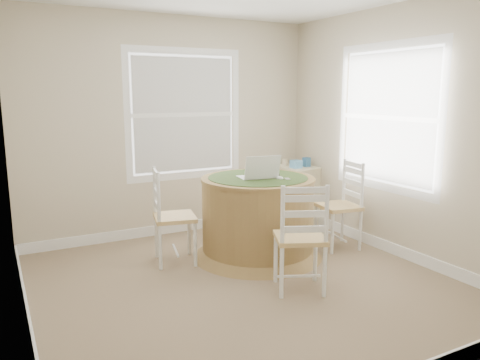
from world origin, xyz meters
TOP-DOWN VIEW (x-y plane):
  - room at (0.17, 0.16)m, footprint 3.64×3.64m
  - round_table at (0.48, 0.58)m, footprint 1.36×1.36m
  - chair_left at (-0.35, 0.82)m, footprint 0.48×0.50m
  - chair_near at (0.37, -0.34)m, footprint 0.55×0.54m
  - chair_right at (1.41, 0.40)m, footprint 0.46×0.48m
  - laptop at (0.46, 0.54)m, footprint 0.41×0.38m
  - mouse at (0.63, 0.40)m, footprint 0.10×0.12m
  - phone at (0.69, 0.35)m, footprint 0.07×0.10m
  - keys at (0.70, 0.57)m, footprint 0.07×0.07m
  - corner_chest at (1.57, 1.47)m, footprint 0.49×0.62m
  - tissue_box at (1.50, 1.36)m, footprint 0.13×0.13m
  - box_yellow at (1.65, 1.50)m, footprint 0.16×0.12m
  - box_blue at (1.68, 1.38)m, footprint 0.09×0.09m
  - cup_cream at (1.49, 1.60)m, footprint 0.07×0.07m

SIDE VIEW (x-z plane):
  - corner_chest at x=1.57m, z-range 0.00..0.76m
  - round_table at x=0.48m, z-range 0.03..0.89m
  - chair_left at x=-0.35m, z-range 0.00..0.95m
  - chair_near at x=0.37m, z-range 0.00..0.95m
  - chair_right at x=1.41m, z-range 0.00..0.95m
  - box_yellow at x=1.65m, z-range 0.76..0.82m
  - cup_cream at x=1.49m, z-range 0.76..0.85m
  - tissue_box at x=1.50m, z-range 0.76..0.86m
  - box_blue at x=1.68m, z-range 0.76..0.88m
  - phone at x=0.69m, z-range 0.84..0.86m
  - keys at x=0.70m, z-range 0.84..0.86m
  - mouse at x=0.63m, z-range 0.84..0.88m
  - laptop at x=0.46m, z-range 0.75..1.01m
  - room at x=0.17m, z-range -0.02..2.62m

